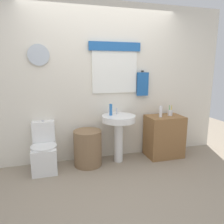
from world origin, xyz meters
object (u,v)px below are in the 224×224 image
(pedestal_sink, at_px, (119,126))
(toothbrush_cup, at_px, (170,113))
(toilet, at_px, (45,152))
(soap_bottle, at_px, (111,110))
(lotion_bottle, at_px, (161,112))
(laundry_hamper, at_px, (88,148))
(wooden_cabinet, at_px, (164,136))

(pedestal_sink, distance_m, toothbrush_cup, 0.97)
(toilet, bearing_deg, toothbrush_cup, -0.41)
(toilet, xyz_separation_m, pedestal_sink, (1.19, -0.04, 0.33))
(pedestal_sink, bearing_deg, soap_bottle, 157.38)
(toilet, relative_size, toothbrush_cup, 4.09)
(lotion_bottle, bearing_deg, pedestal_sink, 176.90)
(toilet, distance_m, soap_bottle, 1.23)
(laundry_hamper, height_order, lotion_bottle, lotion_bottle)
(soap_bottle, height_order, toothbrush_cup, soap_bottle)
(toilet, height_order, wooden_cabinet, toilet)
(soap_bottle, bearing_deg, toilet, -179.21)
(toilet, bearing_deg, laundry_hamper, -3.02)
(pedestal_sink, distance_m, soap_bottle, 0.31)
(laundry_hamper, xyz_separation_m, lotion_bottle, (1.26, -0.04, 0.54))
(laundry_hamper, relative_size, wooden_cabinet, 0.79)
(soap_bottle, bearing_deg, toothbrush_cup, -1.61)
(pedestal_sink, xyz_separation_m, lotion_bottle, (0.74, -0.04, 0.22))
(laundry_hamper, distance_m, lotion_bottle, 1.37)
(pedestal_sink, relative_size, toothbrush_cup, 4.30)
(soap_bottle, bearing_deg, laundry_hamper, -172.88)
(wooden_cabinet, bearing_deg, toothbrush_cup, 10.34)
(wooden_cabinet, xyz_separation_m, soap_bottle, (-0.97, 0.05, 0.52))
(laundry_hamper, xyz_separation_m, wooden_cabinet, (1.37, 0.00, 0.08))
(soap_bottle, height_order, lotion_bottle, soap_bottle)
(soap_bottle, distance_m, toothbrush_cup, 1.08)
(wooden_cabinet, distance_m, soap_bottle, 1.10)
(laundry_hamper, height_order, toothbrush_cup, toothbrush_cup)
(pedestal_sink, bearing_deg, laundry_hamper, 180.00)
(toilet, xyz_separation_m, wooden_cabinet, (2.04, -0.04, 0.08))
(pedestal_sink, bearing_deg, toothbrush_cup, 1.19)
(soap_bottle, relative_size, toothbrush_cup, 1.01)
(wooden_cabinet, height_order, toothbrush_cup, toothbrush_cup)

